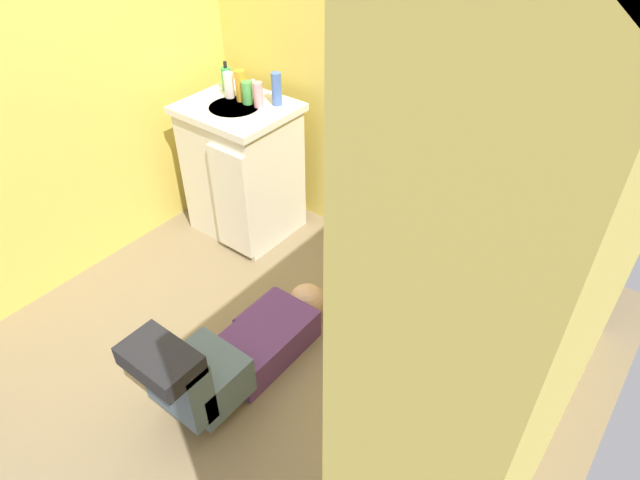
% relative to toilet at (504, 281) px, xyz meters
% --- Properties ---
extents(ground_plane, '(2.94, 3.19, 0.04)m').
position_rel_toilet_xyz_m(ground_plane, '(-0.84, -0.80, -0.39)').
color(ground_plane, '#7E6C4F').
extents(wall_back, '(2.60, 0.08, 2.40)m').
position_rel_toilet_xyz_m(wall_back, '(-0.84, 0.33, 0.83)').
color(wall_back, '#DDC354').
rests_on(wall_back, ground_plane).
extents(wall_left, '(0.08, 2.19, 2.40)m').
position_rel_toilet_xyz_m(wall_left, '(-2.10, -0.80, 0.83)').
color(wall_left, '#DDC354').
rests_on(wall_left, ground_plane).
extents(wall_right, '(0.08, 2.19, 2.40)m').
position_rel_toilet_xyz_m(wall_right, '(0.41, -0.80, 0.83)').
color(wall_right, '#DDC354').
rests_on(wall_right, ground_plane).
extents(toilet, '(0.36, 0.46, 0.75)m').
position_rel_toilet_xyz_m(toilet, '(0.00, 0.00, 0.00)').
color(toilet, white).
rests_on(toilet, ground_plane).
extents(vanity_cabinet, '(0.60, 0.53, 0.82)m').
position_rel_toilet_xyz_m(vanity_cabinet, '(-1.61, -0.07, 0.05)').
color(vanity_cabinet, silver).
rests_on(vanity_cabinet, ground_plane).
extents(faucet, '(0.02, 0.02, 0.10)m').
position_rel_toilet_xyz_m(faucet, '(-1.61, 0.08, 0.50)').
color(faucet, silver).
rests_on(faucet, vanity_cabinet).
extents(person_plumber, '(0.39, 1.06, 0.52)m').
position_rel_toilet_xyz_m(person_plumber, '(-0.83, -0.97, -0.19)').
color(person_plumber, '#512D6B').
rests_on(person_plumber, ground_plane).
extents(tissue_box, '(0.22, 0.11, 0.10)m').
position_rel_toilet_xyz_m(tissue_box, '(-0.04, 0.09, 0.43)').
color(tissue_box, silver).
rests_on(tissue_box, toilet).
extents(soap_dispenser, '(0.06, 0.06, 0.17)m').
position_rel_toilet_xyz_m(soap_dispenser, '(-1.80, 0.06, 0.52)').
color(soap_dispenser, green).
rests_on(soap_dispenser, vanity_cabinet).
extents(bottle_white, '(0.06, 0.06, 0.14)m').
position_rel_toilet_xyz_m(bottle_white, '(-1.72, -0.01, 0.52)').
color(bottle_white, white).
rests_on(bottle_white, vanity_cabinet).
extents(bottle_amber, '(0.06, 0.06, 0.17)m').
position_rel_toilet_xyz_m(bottle_amber, '(-1.63, 0.00, 0.54)').
color(bottle_amber, gold).
rests_on(bottle_amber, vanity_cabinet).
extents(bottle_green, '(0.06, 0.06, 0.12)m').
position_rel_toilet_xyz_m(bottle_green, '(-1.58, -0.01, 0.51)').
color(bottle_green, '#4CA54E').
rests_on(bottle_green, vanity_cabinet).
extents(bottle_pink, '(0.05, 0.05, 0.14)m').
position_rel_toilet_xyz_m(bottle_pink, '(-1.50, -0.00, 0.52)').
color(bottle_pink, pink).
rests_on(bottle_pink, vanity_cabinet).
extents(bottle_blue, '(0.06, 0.06, 0.18)m').
position_rel_toilet_xyz_m(bottle_blue, '(-1.44, 0.08, 0.54)').
color(bottle_blue, '#4669B9').
rests_on(bottle_blue, vanity_cabinet).
extents(paper_towel_roll, '(0.11, 0.11, 0.22)m').
position_rel_toilet_xyz_m(paper_towel_roll, '(-0.30, -0.32, -0.26)').
color(paper_towel_roll, white).
rests_on(paper_towel_roll, ground_plane).
extents(toilet_paper_roll, '(0.11, 0.11, 0.10)m').
position_rel_toilet_xyz_m(toilet_paper_roll, '(0.21, -0.82, -0.32)').
color(toilet_paper_roll, white).
rests_on(toilet_paper_roll, ground_plane).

